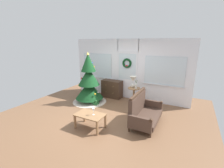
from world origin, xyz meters
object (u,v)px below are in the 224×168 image
at_px(side_table, 134,93).
at_px(flower_vase, 136,86).
at_px(coffee_table, 90,116).
at_px(gift_box, 95,102).
at_px(christmas_tree, 89,84).
at_px(settee_sofa, 143,112).
at_px(table_lamp, 133,80).
at_px(wine_glass, 93,110).
at_px(dresser_cabinet, 112,89).

bearing_deg(side_table, flower_vase, -30.96).
xyz_separation_m(side_table, coffee_table, (-0.53, -2.17, -0.14)).
height_order(coffee_table, gift_box, coffee_table).
bearing_deg(christmas_tree, settee_sofa, -15.31).
xyz_separation_m(settee_sofa, flower_vase, (-0.64, 1.12, 0.45)).
xyz_separation_m(table_lamp, coffee_table, (-0.47, -2.21, -0.63)).
xyz_separation_m(christmas_tree, flower_vase, (1.86, 0.44, 0.05)).
relative_size(settee_sofa, gift_box, 6.36).
height_order(settee_sofa, coffee_table, settee_sofa).
distance_m(side_table, flower_vase, 0.34).
xyz_separation_m(side_table, gift_box, (-1.35, -0.68, -0.39)).
bearing_deg(coffee_table, christmas_tree, 126.39).
height_order(coffee_table, wine_glass, wine_glass).
bearing_deg(gift_box, christmas_tree, 155.43).
bearing_deg(dresser_cabinet, gift_box, -99.07).
distance_m(side_table, wine_glass, 2.19).
relative_size(christmas_tree, settee_sofa, 1.43).
distance_m(wine_glass, gift_box, 1.79).
xyz_separation_m(side_table, wine_glass, (-0.42, -2.14, 0.06)).
distance_m(settee_sofa, side_table, 1.40).
distance_m(table_lamp, coffee_table, 2.34).
xyz_separation_m(dresser_cabinet, gift_box, (-0.17, -1.09, -0.28)).
bearing_deg(coffee_table, settee_sofa, 37.92).
bearing_deg(gift_box, wine_glass, -57.60).
distance_m(dresser_cabinet, table_lamp, 1.32).
relative_size(christmas_tree, coffee_table, 2.44).
height_order(side_table, wine_glass, side_table).
height_order(settee_sofa, flower_vase, flower_vase).
distance_m(side_table, coffee_table, 2.24).
bearing_deg(coffee_table, flower_vase, 73.36).
bearing_deg(side_table, settee_sofa, -57.96).
relative_size(settee_sofa, coffee_table, 1.70).
relative_size(flower_vase, wine_glass, 1.79).
xyz_separation_m(christmas_tree, settee_sofa, (2.50, -0.68, -0.40)).
bearing_deg(dresser_cabinet, coffee_table, -75.91).
distance_m(dresser_cabinet, flower_vase, 1.43).
xyz_separation_m(christmas_tree, table_lamp, (1.70, 0.54, 0.22)).
relative_size(christmas_tree, wine_glass, 10.54).
bearing_deg(dresser_cabinet, christmas_tree, -123.02).
height_order(christmas_tree, dresser_cabinet, christmas_tree).
distance_m(dresser_cabinet, settee_sofa, 2.49).
relative_size(side_table, flower_vase, 2.02).
distance_m(flower_vase, wine_glass, 2.17).
xyz_separation_m(settee_sofa, gift_box, (-2.09, 0.50, -0.26)).
bearing_deg(wine_glass, christmas_tree, 129.08).
height_order(dresser_cabinet, settee_sofa, settee_sofa).
height_order(side_table, coffee_table, side_table).
height_order(settee_sofa, wine_glass, settee_sofa).
distance_m(christmas_tree, gift_box, 0.80).
distance_m(dresser_cabinet, coffee_table, 2.66).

